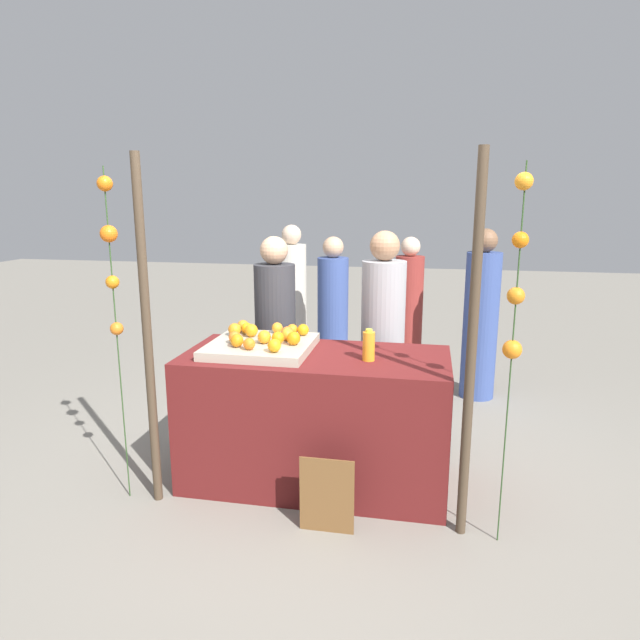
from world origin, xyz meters
name	(u,v)px	position (x,y,z in m)	size (l,w,h in m)	color
ground_plane	(316,479)	(0.00, 0.00, 0.00)	(24.00, 24.00, 0.00)	gray
stall_counter	(316,418)	(0.00, 0.00, 0.45)	(1.75, 0.81, 0.90)	#5B1919
orange_tray	(261,346)	(-0.38, 0.02, 0.93)	(0.68, 0.67, 0.06)	#B2AD99
orange_0	(264,337)	(-0.35, -0.01, 1.01)	(0.09, 0.09, 0.09)	orange
orange_1	(235,330)	(-0.61, 0.15, 1.01)	(0.09, 0.09, 0.09)	orange
orange_2	(303,330)	(-0.14, 0.25, 1.00)	(0.08, 0.08, 0.08)	orange
orange_3	(247,328)	(-0.55, 0.23, 1.00)	(0.08, 0.08, 0.08)	orange
orange_4	(294,338)	(-0.15, -0.01, 1.01)	(0.09, 0.09, 0.09)	orange
orange_5	(287,332)	(-0.23, 0.16, 1.00)	(0.08, 0.08, 0.08)	orange
orange_6	(243,326)	(-0.60, 0.28, 1.00)	(0.08, 0.08, 0.08)	orange
orange_7	(287,335)	(-0.21, 0.09, 1.00)	(0.08, 0.08, 0.08)	orange
orange_8	(292,330)	(-0.22, 0.25, 1.00)	(0.08, 0.08, 0.08)	orange
orange_9	(235,337)	(-0.54, -0.05, 1.00)	(0.08, 0.08, 0.08)	orange
orange_10	(249,344)	(-0.40, -0.18, 1.00)	(0.08, 0.08, 0.08)	orange
orange_11	(278,338)	(-0.25, -0.01, 1.00)	(0.08, 0.08, 0.08)	orange
orange_12	(251,330)	(-0.49, 0.15, 1.01)	(0.09, 0.09, 0.09)	orange
orange_13	(237,341)	(-0.49, -0.13, 1.00)	(0.09, 0.09, 0.09)	orange
orange_14	(277,328)	(-0.34, 0.28, 1.00)	(0.08, 0.08, 0.08)	orange
orange_15	(274,346)	(-0.22, -0.20, 1.00)	(0.09, 0.09, 0.09)	orange
juice_bottle	(369,346)	(0.36, -0.07, 1.00)	(0.08, 0.08, 0.20)	orange
chalkboard_sign	(327,496)	(0.18, -0.58, 0.22)	(0.32, 0.03, 0.47)	brown
vendor_left	(276,345)	(-0.47, 0.71, 0.75)	(0.32, 0.32, 1.62)	#333338
vendor_right	(382,347)	(0.38, 0.72, 0.78)	(0.34, 0.34, 1.67)	#99999E
crowd_person_0	(292,302)	(-0.79, 2.57, 0.75)	(0.32, 0.32, 1.62)	beige
crowd_person_1	(333,319)	(-0.22, 1.94, 0.72)	(0.31, 0.31, 1.54)	#384C8C
crowd_person_2	(481,321)	(1.22, 1.92, 0.76)	(0.33, 0.33, 1.63)	#384C8C
crowd_person_3	(408,312)	(0.52, 2.45, 0.70)	(0.30, 0.30, 1.51)	maroon
canopy_post_left	(147,337)	(-0.95, -0.44, 1.08)	(0.06, 0.06, 2.17)	#473828
canopy_post_right	(471,353)	(0.95, -0.44, 1.08)	(0.06, 0.06, 2.17)	#473828
garland_strand_left	(110,252)	(-1.15, -0.45, 1.59)	(0.10, 0.10, 2.09)	#2D4C23
garland_strand_right	(517,282)	(1.16, -0.48, 1.49)	(0.10, 0.11, 2.09)	#2D4C23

